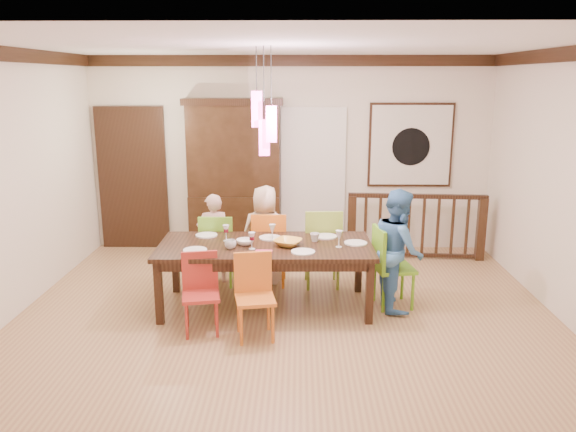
{
  "coord_description": "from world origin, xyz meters",
  "views": [
    {
      "loc": [
        0.14,
        -5.95,
        2.57
      ],
      "look_at": [
        0.01,
        0.32,
        1.03
      ],
      "focal_mm": 35.0,
      "sensor_mm": 36.0,
      "label": 1
    }
  ],
  "objects_px": {
    "person_far_left": "(214,239)",
    "person_far_mid": "(265,235)",
    "dining_table": "(265,250)",
    "person_end_right": "(398,249)",
    "balustrade": "(416,225)",
    "china_hutch": "(235,176)",
    "chair_end_right": "(394,261)",
    "chair_far_left": "(218,244)"
  },
  "relations": [
    {
      "from": "person_far_left",
      "to": "person_far_mid",
      "type": "xyz_separation_m",
      "value": [
        0.66,
        -0.01,
        0.05
      ]
    },
    {
      "from": "dining_table",
      "to": "person_end_right",
      "type": "xyz_separation_m",
      "value": [
        1.5,
        0.02,
        0.02
      ]
    },
    {
      "from": "balustrade",
      "to": "person_far_left",
      "type": "relative_size",
      "value": 1.7
    },
    {
      "from": "china_hutch",
      "to": "person_far_left",
      "type": "distance_m",
      "value": 1.5
    },
    {
      "from": "chair_end_right",
      "to": "dining_table",
      "type": "bearing_deg",
      "value": 82.52
    },
    {
      "from": "china_hutch",
      "to": "balustrade",
      "type": "height_order",
      "value": "china_hutch"
    },
    {
      "from": "chair_far_left",
      "to": "china_hutch",
      "type": "distance_m",
      "value": 1.58
    },
    {
      "from": "dining_table",
      "to": "chair_far_left",
      "type": "distance_m",
      "value": 0.99
    },
    {
      "from": "dining_table",
      "to": "balustrade",
      "type": "relative_size",
      "value": 1.23
    },
    {
      "from": "dining_table",
      "to": "person_far_left",
      "type": "xyz_separation_m",
      "value": [
        -0.71,
        0.8,
        -0.09
      ]
    },
    {
      "from": "dining_table",
      "to": "chair_end_right",
      "type": "xyz_separation_m",
      "value": [
        1.47,
        0.06,
        -0.14
      ]
    },
    {
      "from": "chair_far_left",
      "to": "person_far_left",
      "type": "relative_size",
      "value": 0.8
    },
    {
      "from": "dining_table",
      "to": "person_end_right",
      "type": "height_order",
      "value": "person_end_right"
    },
    {
      "from": "dining_table",
      "to": "chair_far_left",
      "type": "xyz_separation_m",
      "value": [
        -0.65,
        0.73,
        -0.15
      ]
    },
    {
      "from": "person_end_right",
      "to": "china_hutch",
      "type": "bearing_deg",
      "value": 39.56
    },
    {
      "from": "balustrade",
      "to": "person_end_right",
      "type": "bearing_deg",
      "value": -103.93
    },
    {
      "from": "balustrade",
      "to": "person_far_left",
      "type": "bearing_deg",
      "value": -155.91
    },
    {
      "from": "dining_table",
      "to": "china_hutch",
      "type": "xyz_separation_m",
      "value": [
        -0.59,
        2.18,
        0.47
      ]
    },
    {
      "from": "person_far_left",
      "to": "person_far_mid",
      "type": "distance_m",
      "value": 0.66
    },
    {
      "from": "chair_far_left",
      "to": "person_far_left",
      "type": "bearing_deg",
      "value": -44.93
    },
    {
      "from": "china_hutch",
      "to": "balustrade",
      "type": "xyz_separation_m",
      "value": [
        2.66,
        -0.35,
        -0.65
      ]
    },
    {
      "from": "chair_end_right",
      "to": "china_hutch",
      "type": "xyz_separation_m",
      "value": [
        -2.06,
        2.13,
        0.61
      ]
    },
    {
      "from": "chair_far_left",
      "to": "person_far_mid",
      "type": "bearing_deg",
      "value": -174.39
    },
    {
      "from": "chair_end_right",
      "to": "balustrade",
      "type": "relative_size",
      "value": 0.47
    },
    {
      "from": "chair_end_right",
      "to": "person_far_left",
      "type": "relative_size",
      "value": 0.81
    },
    {
      "from": "person_far_left",
      "to": "chair_end_right",
      "type": "bearing_deg",
      "value": 147.69
    },
    {
      "from": "dining_table",
      "to": "person_far_mid",
      "type": "relative_size",
      "value": 1.91
    },
    {
      "from": "china_hutch",
      "to": "person_end_right",
      "type": "distance_m",
      "value": 3.04
    },
    {
      "from": "chair_end_right",
      "to": "person_far_left",
      "type": "distance_m",
      "value": 2.3
    },
    {
      "from": "person_end_right",
      "to": "chair_far_left",
      "type": "bearing_deg",
      "value": 67.18
    },
    {
      "from": "chair_far_left",
      "to": "person_end_right",
      "type": "bearing_deg",
      "value": 161.66
    },
    {
      "from": "china_hutch",
      "to": "person_end_right",
      "type": "bearing_deg",
      "value": -46.04
    },
    {
      "from": "chair_end_right",
      "to": "person_far_left",
      "type": "xyz_separation_m",
      "value": [
        -2.18,
        0.74,
        0.04
      ]
    },
    {
      "from": "person_far_mid",
      "to": "person_end_right",
      "type": "height_order",
      "value": "person_end_right"
    },
    {
      "from": "china_hutch",
      "to": "person_far_mid",
      "type": "relative_size",
      "value": 1.8
    },
    {
      "from": "dining_table",
      "to": "chair_far_left",
      "type": "height_order",
      "value": "chair_far_left"
    },
    {
      "from": "balustrade",
      "to": "person_far_mid",
      "type": "bearing_deg",
      "value": -150.21
    },
    {
      "from": "dining_table",
      "to": "chair_end_right",
      "type": "height_order",
      "value": "chair_end_right"
    },
    {
      "from": "dining_table",
      "to": "balustrade",
      "type": "xyz_separation_m",
      "value": [
        2.08,
        1.84,
        -0.18
      ]
    },
    {
      "from": "chair_far_left",
      "to": "person_far_left",
      "type": "height_order",
      "value": "person_far_left"
    },
    {
      "from": "dining_table",
      "to": "person_far_mid",
      "type": "distance_m",
      "value": 0.79
    },
    {
      "from": "person_far_mid",
      "to": "person_end_right",
      "type": "relative_size",
      "value": 0.92
    }
  ]
}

